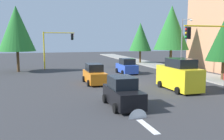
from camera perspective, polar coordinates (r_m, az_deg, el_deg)
ground_plane at (r=24.96m, az=2.72°, el=-2.95°), size 120.00×120.00×0.00m
sidewalk_kerb at (r=34.06m, az=16.75°, el=-0.39°), size 80.00×4.00×0.15m
lane_arrow_near at (r=13.49m, az=6.93°, el=-11.89°), size 2.40×1.10×1.10m
traffic_signal_near_left at (r=22.06m, az=22.35°, el=5.59°), size 0.36×4.59×5.63m
traffic_signal_far_right at (r=37.27m, az=-12.86°, el=6.27°), size 0.36×4.59×5.50m
street_lamp_curbside at (r=31.91m, az=16.44°, el=6.83°), size 2.15×0.28×7.00m
tree_roadside_mid at (r=36.11m, az=13.78°, el=9.59°), size 4.99×4.99×9.15m
tree_opposite_side at (r=35.33m, az=-21.50°, el=9.02°), size 4.83×4.83×8.85m
tree_roadside_far at (r=44.80m, az=6.66°, el=7.72°), size 4.03×4.03×7.36m
delivery_van_yellow at (r=21.89m, az=15.43°, el=-1.25°), size 4.80×2.22×2.77m
car_black at (r=16.06m, az=2.52°, el=-5.41°), size 4.01×2.02×1.98m
car_blue at (r=31.36m, az=3.47°, el=0.79°), size 3.75×2.11×1.98m
car_orange at (r=24.37m, az=-4.14°, el=-1.08°), size 4.19×1.97×1.98m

